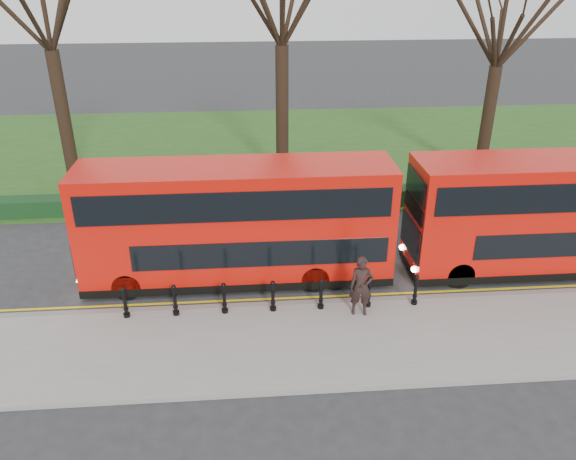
{
  "coord_description": "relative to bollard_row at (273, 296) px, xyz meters",
  "views": [
    {
      "loc": [
        0.22,
        -15.94,
        10.12
      ],
      "look_at": [
        1.52,
        0.5,
        2.0
      ],
      "focal_mm": 35.0,
      "sensor_mm": 36.0,
      "label": 1
    }
  ],
  "objects": [
    {
      "name": "ground",
      "position": [
        -0.91,
        1.35,
        -0.65
      ],
      "size": [
        120.0,
        120.0,
        0.0
      ],
      "primitive_type": "plane",
      "color": "#28282B",
      "rests_on": "ground"
    },
    {
      "name": "yellow_line_outer",
      "position": [
        -0.91,
        0.65,
        -0.64
      ],
      "size": [
        60.0,
        0.1,
        0.01
      ],
      "primitive_type": "cube",
      "color": "yellow",
      "rests_on": "ground"
    },
    {
      "name": "yellow_line_inner",
      "position": [
        -0.91,
        0.85,
        -0.64
      ],
      "size": [
        60.0,
        0.1,
        0.01
      ],
      "primitive_type": "cube",
      "color": "yellow",
      "rests_on": "ground"
    },
    {
      "name": "bus_lead",
      "position": [
        -1.05,
        2.27,
        1.41
      ],
      "size": [
        10.3,
        2.37,
        4.09
      ],
      "color": "red",
      "rests_on": "ground"
    },
    {
      "name": "bollard_row",
      "position": [
        0.0,
        0.0,
        0.0
      ],
      "size": [
        9.12,
        0.15,
        1.0
      ],
      "color": "black",
      "rests_on": "pavement"
    },
    {
      "name": "hedge",
      "position": [
        -0.91,
        8.15,
        -0.25
      ],
      "size": [
        60.0,
        0.9,
        0.8
      ],
      "primitive_type": "cube",
      "color": "black",
      "rests_on": "ground"
    },
    {
      "name": "bus_rear",
      "position": [
        9.97,
        2.14,
        1.41
      ],
      "size": [
        10.27,
        2.36,
        4.09
      ],
      "color": "red",
      "rests_on": "ground"
    },
    {
      "name": "tree_right",
      "position": [
        11.09,
        11.35,
        6.54
      ],
      "size": [
        6.34,
        6.34,
        9.91
      ],
      "color": "black",
      "rests_on": "ground"
    },
    {
      "name": "pavement",
      "position": [
        -0.91,
        -1.65,
        -0.58
      ],
      "size": [
        60.0,
        4.0,
        0.15
      ],
      "primitive_type": "cube",
      "color": "gray",
      "rests_on": "ground"
    },
    {
      "name": "pedestrian",
      "position": [
        2.66,
        -0.38,
        0.47
      ],
      "size": [
        0.76,
        0.55,
        1.94
      ],
      "primitive_type": "imported",
      "rotation": [
        0.0,
        0.0,
        -0.13
      ],
      "color": "black",
      "rests_on": "pavement"
    },
    {
      "name": "grass_verge",
      "position": [
        -0.91,
        16.35,
        -0.62
      ],
      "size": [
        60.0,
        18.0,
        0.06
      ],
      "primitive_type": "cube",
      "color": "#254717",
      "rests_on": "ground"
    },
    {
      "name": "kerb",
      "position": [
        -0.91,
        0.35,
        -0.58
      ],
      "size": [
        60.0,
        0.25,
        0.16
      ],
      "primitive_type": "cube",
      "color": "slate",
      "rests_on": "ground"
    }
  ]
}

